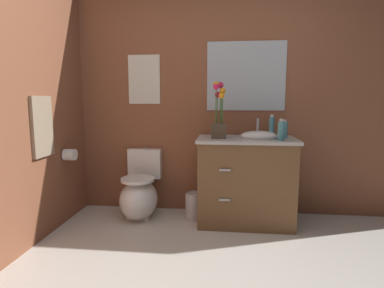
{
  "coord_description": "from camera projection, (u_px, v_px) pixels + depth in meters",
  "views": [
    {
      "loc": [
        0.1,
        -1.61,
        1.21
      ],
      "look_at": [
        -0.23,
        1.35,
        0.79
      ],
      "focal_mm": 29.07,
      "sensor_mm": 36.0,
      "label": 1
    }
  ],
  "objects": [
    {
      "name": "wall_mirror",
      "position": [
        246.0,
        76.0,
        3.19
      ],
      "size": [
        0.8,
        0.01,
        0.7
      ],
      "primitive_type": "cube",
      "color": "#B2BCC6"
    },
    {
      "name": "lotion_bottle",
      "position": [
        284.0,
        130.0,
        2.96
      ],
      "size": [
        0.06,
        0.06,
        0.18
      ],
      "color": "teal",
      "rests_on": "vanity_cabinet"
    },
    {
      "name": "hanging_towel",
      "position": [
        42.0,
        127.0,
        2.66
      ],
      "size": [
        0.03,
        0.28,
        0.52
      ],
      "primitive_type": "cube",
      "color": "gray"
    },
    {
      "name": "vanity_cabinet",
      "position": [
        246.0,
        179.0,
        3.05
      ],
      "size": [
        0.94,
        0.56,
        1.03
      ],
      "color": "brown",
      "rests_on": "ground_plane"
    },
    {
      "name": "flower_vase",
      "position": [
        219.0,
        119.0,
        2.94
      ],
      "size": [
        0.14,
        0.14,
        0.53
      ],
      "color": "#4C3D2D",
      "rests_on": "vanity_cabinet"
    },
    {
      "name": "toilet",
      "position": [
        140.0,
        194.0,
        3.21
      ],
      "size": [
        0.38,
        0.59,
        0.69
      ],
      "color": "white",
      "rests_on": "ground_plane"
    },
    {
      "name": "hand_wash_bottle",
      "position": [
        272.0,
        127.0,
        3.07
      ],
      "size": [
        0.05,
        0.05,
        0.22
      ],
      "color": "teal",
      "rests_on": "vanity_cabinet"
    },
    {
      "name": "toilet_paper_roll",
      "position": [
        70.0,
        155.0,
        3.03
      ],
      "size": [
        0.11,
        0.11,
        0.11
      ],
      "primitive_type": "cylinder",
      "rotation": [
        0.0,
        1.57,
        0.0
      ],
      "color": "white"
    },
    {
      "name": "soap_bottle",
      "position": [
        281.0,
        131.0,
        2.78
      ],
      "size": [
        0.06,
        0.06,
        0.19
      ],
      "color": "teal",
      "rests_on": "vanity_cabinet"
    },
    {
      "name": "wall_back",
      "position": [
        236.0,
        96.0,
        3.26
      ],
      "size": [
        4.62,
        0.05,
        2.5
      ],
      "primitive_type": "cube",
      "color": "brown",
      "rests_on": "ground_plane"
    },
    {
      "name": "wall_left",
      "position": [
        4.0,
        94.0,
        2.25
      ],
      "size": [
        0.05,
        4.75,
        2.5
      ],
      "primitive_type": "cube",
      "color": "brown",
      "rests_on": "ground_plane"
    },
    {
      "name": "trash_bin",
      "position": [
        194.0,
        206.0,
        3.17
      ],
      "size": [
        0.18,
        0.18,
        0.27
      ],
      "color": "#B7B7BC",
      "rests_on": "ground_plane"
    },
    {
      "name": "wall_poster",
      "position": [
        144.0,
        80.0,
        3.31
      ],
      "size": [
        0.34,
        0.01,
        0.51
      ],
      "primitive_type": "cube",
      "color": "silver"
    }
  ]
}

